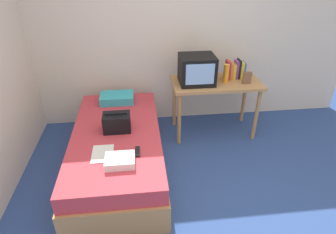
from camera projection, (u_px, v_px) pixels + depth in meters
ground_plane at (201, 214)px, 2.81m from camera, size 8.00×8.00×0.00m
wall_back at (175, 32)px, 3.87m from camera, size 5.20×0.10×2.60m
bed at (118, 150)px, 3.31m from camera, size 1.00×2.00×0.51m
desk at (216, 88)px, 3.78m from camera, size 1.16×0.60×0.78m
tv at (197, 70)px, 3.60m from camera, size 0.44×0.39×0.36m
water_bottle at (226, 74)px, 3.63m from camera, size 0.07×0.07×0.24m
book_row at (235, 70)px, 3.78m from camera, size 0.24×0.17×0.25m
picture_frame at (247, 78)px, 3.62m from camera, size 0.11×0.02×0.16m
pillow at (117, 98)px, 3.79m from camera, size 0.44×0.30×0.11m
handbag at (117, 122)px, 3.15m from camera, size 0.30×0.20×0.22m
magazine at (103, 154)px, 2.82m from camera, size 0.21×0.29×0.01m
remote_dark at (138, 152)px, 2.84m from camera, size 0.04×0.16×0.02m
folded_towel at (120, 161)px, 2.67m from camera, size 0.28×0.22×0.08m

